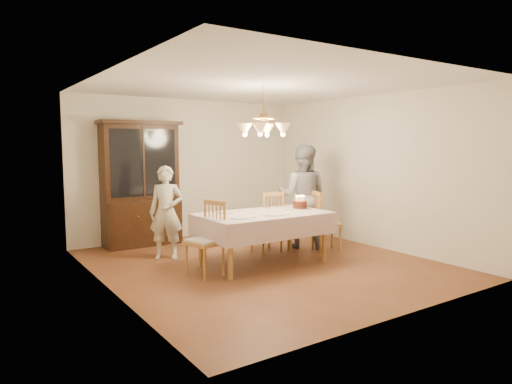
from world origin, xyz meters
TOP-DOWN VIEW (x-y plane):
  - ground at (0.00, 0.00)m, footprint 5.00×5.00m
  - room_shell at (0.00, 0.00)m, footprint 5.00×5.00m
  - dining_table at (0.00, 0.00)m, footprint 1.90×1.10m
  - china_hutch at (-1.04, 2.25)m, footprint 1.38×0.54m
  - chair_far_side at (0.48, 0.60)m, footprint 0.44×0.42m
  - chair_left_end at (-1.00, -0.06)m, footprint 0.52×0.53m
  - chair_right_end at (1.31, 0.08)m, footprint 0.55×0.56m
  - elderly_woman at (-1.06, 1.10)m, footprint 0.63×0.59m
  - adult_in_grey at (1.19, 0.55)m, footprint 1.07×1.08m
  - birthday_cake at (0.70, 0.01)m, footprint 0.30×0.30m
  - place_setting_near_left at (-0.53, -0.23)m, footprint 0.39×0.24m
  - place_setting_near_right at (0.02, -0.26)m, footprint 0.41×0.26m
  - place_setting_far_left at (-0.43, 0.35)m, footprint 0.40×0.26m
  - chandelier at (-0.00, -0.00)m, footprint 0.62×0.62m

SIDE VIEW (x-z plane):
  - ground at x=0.00m, z-range 0.00..0.00m
  - chair_far_side at x=0.48m, z-range -0.06..0.94m
  - chair_right_end at x=1.31m, z-range -0.06..0.94m
  - chair_left_end at x=-1.00m, z-range -0.05..0.95m
  - dining_table at x=0.00m, z-range 0.30..1.06m
  - elderly_woman at x=-1.06m, z-range 0.00..1.44m
  - place_setting_near_left at x=-0.53m, z-range 0.76..0.77m
  - place_setting_far_left at x=-0.43m, z-range 0.76..0.77m
  - place_setting_near_right at x=0.02m, z-range 0.76..0.77m
  - birthday_cake at x=0.70m, z-range 0.71..0.93m
  - adult_in_grey at x=1.19m, z-range 0.00..1.75m
  - china_hutch at x=-1.04m, z-range -0.04..2.12m
  - room_shell at x=0.00m, z-range -0.92..4.08m
  - chandelier at x=0.00m, z-range 1.61..2.34m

